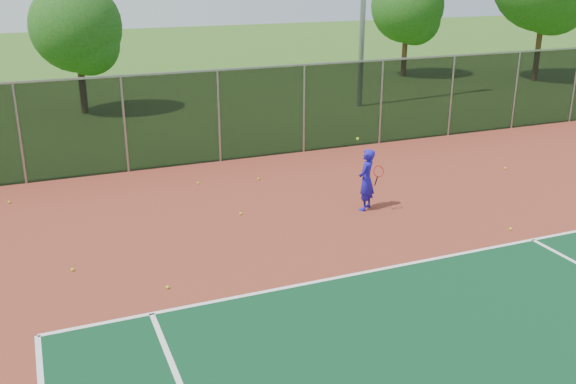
% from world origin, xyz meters
% --- Properties ---
extents(ground, '(120.00, 120.00, 0.00)m').
position_xyz_m(ground, '(0.00, 0.00, 0.00)').
color(ground, '#2F5819').
rests_on(ground, ground).
extents(court_apron, '(30.00, 20.00, 0.02)m').
position_xyz_m(court_apron, '(0.00, 2.00, 0.01)').
color(court_apron, maroon).
rests_on(court_apron, ground).
extents(fence_back, '(30.00, 0.06, 3.03)m').
position_xyz_m(fence_back, '(0.00, 12.00, 1.56)').
color(fence_back, black).
rests_on(fence_back, court_apron).
extents(tennis_player, '(0.71, 0.76, 1.97)m').
position_xyz_m(tennis_player, '(-0.69, 6.29, 0.85)').
color(tennis_player, '#1C13B7').
rests_on(tennis_player, court_apron).
extents(practice_ball_0, '(0.07, 0.07, 0.07)m').
position_xyz_m(practice_ball_0, '(-3.89, 7.15, 0.06)').
color(practice_ball_0, '#BFE41A').
rests_on(practice_ball_0, court_apron).
extents(practice_ball_1, '(0.07, 0.07, 0.07)m').
position_xyz_m(practice_ball_1, '(1.92, 3.68, 0.06)').
color(practice_ball_1, '#BFE41A').
rests_on(practice_ball_1, court_apron).
extents(practice_ball_2, '(0.07, 0.07, 0.07)m').
position_xyz_m(practice_ball_2, '(-9.47, 10.35, 0.06)').
color(practice_ball_2, '#BFE41A').
rests_on(practice_ball_2, court_apron).
extents(practice_ball_3, '(0.07, 0.07, 0.07)m').
position_xyz_m(practice_ball_3, '(-2.49, 9.67, 0.06)').
color(practice_ball_3, '#BFE41A').
rests_on(practice_ball_3, court_apron).
extents(practice_ball_4, '(0.07, 0.07, 0.07)m').
position_xyz_m(practice_ball_4, '(-4.28, 9.98, 0.06)').
color(practice_ball_4, '#BFE41A').
rests_on(practice_ball_4, court_apron).
extents(practice_ball_6, '(0.07, 0.07, 0.07)m').
position_xyz_m(practice_ball_6, '(5.13, 7.72, 0.06)').
color(practice_ball_6, '#BFE41A').
rests_on(practice_ball_6, court_apron).
extents(practice_ball_7, '(0.07, 0.07, 0.07)m').
position_xyz_m(practice_ball_7, '(-8.21, 5.41, 0.06)').
color(practice_ball_7, '#BFE41A').
rests_on(practice_ball_7, court_apron).
extents(practice_ball_8, '(0.07, 0.07, 0.07)m').
position_xyz_m(practice_ball_8, '(-6.51, 3.87, 0.06)').
color(practice_ball_8, '#BFE41A').
rests_on(practice_ball_8, court_apron).
extents(tree_back_left, '(3.82, 3.82, 5.61)m').
position_xyz_m(tree_back_left, '(-6.31, 21.20, 3.52)').
color(tree_back_left, '#3C2515').
rests_on(tree_back_left, ground).
extents(tree_back_mid, '(4.08, 4.08, 5.99)m').
position_xyz_m(tree_back_mid, '(11.83, 24.36, 3.76)').
color(tree_back_mid, '#3C2515').
rests_on(tree_back_mid, ground).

